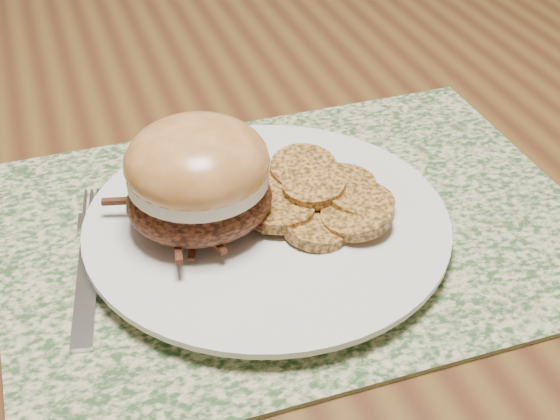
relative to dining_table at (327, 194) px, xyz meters
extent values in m
cube|color=brown|center=(0.00, 0.00, 0.06)|extent=(1.50, 0.90, 0.04)
cube|color=#2F4F28|center=(-0.08, -0.14, 0.08)|extent=(0.45, 0.33, 0.00)
cylinder|color=silver|center=(-0.11, -0.14, 0.09)|extent=(0.26, 0.26, 0.02)
ellipsoid|color=black|center=(-0.16, -0.13, 0.12)|extent=(0.13, 0.13, 0.04)
cylinder|color=beige|center=(-0.16, -0.13, 0.14)|extent=(0.12, 0.12, 0.01)
ellipsoid|color=#C27D3F|center=(-0.16, -0.13, 0.15)|extent=(0.13, 0.13, 0.06)
cylinder|color=#B57835|center=(-0.10, -0.11, 0.10)|extent=(0.07, 0.07, 0.01)
cylinder|color=#B57835|center=(-0.07, -0.10, 0.11)|extent=(0.06, 0.06, 0.02)
cylinder|color=#B57835|center=(-0.04, -0.12, 0.10)|extent=(0.07, 0.07, 0.01)
cylinder|color=#B57835|center=(-0.10, -0.15, 0.11)|extent=(0.08, 0.08, 0.01)
cylinder|color=#B57835|center=(-0.07, -0.14, 0.12)|extent=(0.06, 0.06, 0.01)
cylinder|color=#B57835|center=(-0.04, -0.16, 0.11)|extent=(0.06, 0.06, 0.02)
cylinder|color=#B57835|center=(-0.08, -0.17, 0.10)|extent=(0.05, 0.05, 0.02)
cylinder|color=#B57835|center=(-0.05, -0.17, 0.11)|extent=(0.07, 0.07, 0.02)
cube|color=silver|center=(-0.25, -0.16, 0.09)|extent=(0.04, 0.13, 0.00)
cube|color=silver|center=(-0.23, -0.09, 0.09)|extent=(0.02, 0.02, 0.00)
camera|label=1|loc=(-0.25, -0.59, 0.46)|focal=50.00mm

